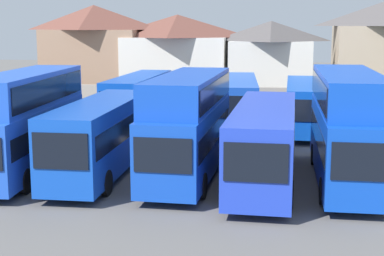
# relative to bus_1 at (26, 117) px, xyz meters

# --- Properties ---
(ground) EXTENTS (140.00, 140.00, 0.00)m
(ground) POSITION_rel_bus_1_xyz_m (7.56, 18.11, -2.75)
(ground) COLOR #605E5B
(depot_boundary_wall) EXTENTS (56.00, 0.50, 1.80)m
(depot_boundary_wall) POSITION_rel_bus_1_xyz_m (7.56, 24.17, -1.85)
(depot_boundary_wall) COLOR gray
(depot_boundary_wall) RESTS_ON ground
(bus_1) EXTENTS (3.10, 10.76, 4.88)m
(bus_1) POSITION_rel_bus_1_xyz_m (0.00, 0.00, 0.00)
(bus_1) COLOR blue
(bus_1) RESTS_ON ground
(bus_2) EXTENTS (2.65, 10.76, 3.52)m
(bus_2) POSITION_rel_bus_1_xyz_m (3.64, 0.21, -0.74)
(bus_2) COLOR blue
(bus_2) RESTS_ON ground
(bus_3) EXTENTS (2.96, 10.34, 4.82)m
(bus_3) POSITION_rel_bus_1_xyz_m (7.80, 0.33, -0.03)
(bus_3) COLOR #1342BD
(bus_3) RESTS_ON ground
(bus_4) EXTENTS (2.95, 11.89, 3.50)m
(bus_4) POSITION_rel_bus_1_xyz_m (11.32, 0.00, -0.75)
(bus_4) COLOR blue
(bus_4) RESTS_ON ground
(bus_5) EXTENTS (2.72, 11.03, 5.01)m
(bus_5) POSITION_rel_bus_1_xyz_m (14.97, 0.49, 0.07)
(bus_5) COLOR blue
(bus_5) RESTS_ON ground
(bus_6) EXTENTS (2.67, 11.42, 3.53)m
(bus_6) POSITION_rel_bus_1_xyz_m (2.08, 14.34, -0.74)
(bus_6) COLOR blue
(bus_6) RESTS_ON ground
(bus_7) EXTENTS (2.69, 11.69, 3.37)m
(bus_7) POSITION_rel_bus_1_xyz_m (5.15, 14.26, -0.82)
(bus_7) COLOR blue
(bus_7) RESTS_ON ground
(bus_8) EXTENTS (3.39, 11.70, 3.41)m
(bus_8) POSITION_rel_bus_1_xyz_m (9.10, 14.12, -0.80)
(bus_8) COLOR blue
(bus_8) RESTS_ON ground
(bus_9) EXTENTS (2.70, 11.16, 3.26)m
(bus_9) POSITION_rel_bus_1_xyz_m (13.71, 13.77, -0.88)
(bus_9) COLOR blue
(bus_9) RESTS_ON ground
(house_terrace_left) EXTENTS (9.89, 6.82, 9.03)m
(house_terrace_left) POSITION_rel_bus_1_xyz_m (-6.39, 30.89, 1.85)
(house_terrace_left) COLOR #9E7A60
(house_terrace_left) RESTS_ON ground
(house_terrace_centre) EXTENTS (10.44, 8.31, 8.09)m
(house_terrace_centre) POSITION_rel_bus_1_xyz_m (1.95, 31.42, 1.37)
(house_terrace_centre) COLOR silver
(house_terrace_centre) RESTS_ON ground
(house_terrace_right) EXTENTS (7.97, 7.44, 7.46)m
(house_terrace_right) POSITION_rel_bus_1_xyz_m (11.13, 30.54, 1.05)
(house_terrace_right) COLOR silver
(house_terrace_right) RESTS_ON ground
(house_terrace_far_right) EXTENTS (9.14, 7.90, 9.24)m
(house_terrace_far_right) POSITION_rel_bus_1_xyz_m (21.55, 31.62, 1.96)
(house_terrace_far_right) COLOR tan
(house_terrace_far_right) RESTS_ON ground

